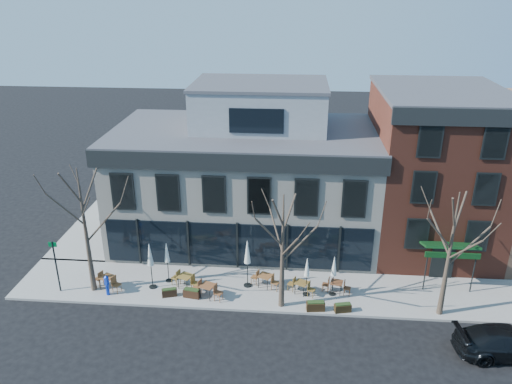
# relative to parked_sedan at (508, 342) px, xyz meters

# --- Properties ---
(ground) EXTENTS (120.00, 120.00, 0.00)m
(ground) POSITION_rel_parked_sedan_xyz_m (-14.53, 6.93, -0.76)
(ground) COLOR black
(ground) RESTS_ON ground
(sidewalk_front) EXTENTS (33.50, 4.70, 0.15)m
(sidewalk_front) POSITION_rel_parked_sedan_xyz_m (-11.28, 4.78, -0.69)
(sidewalk_front) COLOR gray
(sidewalk_front) RESTS_ON ground
(sidewalk_side) EXTENTS (4.50, 12.00, 0.15)m
(sidewalk_side) POSITION_rel_parked_sedan_xyz_m (-25.78, 12.93, -0.69)
(sidewalk_side) COLOR gray
(sidewalk_side) RESTS_ON ground
(corner_building) EXTENTS (18.39, 10.39, 11.10)m
(corner_building) POSITION_rel_parked_sedan_xyz_m (-14.46, 12.00, 3.96)
(corner_building) COLOR silver
(corner_building) RESTS_ON ground
(red_brick_building) EXTENTS (8.20, 11.78, 11.18)m
(red_brick_building) POSITION_rel_parked_sedan_xyz_m (-1.53, 11.91, 4.87)
(red_brick_building) COLOR brown
(red_brick_building) RESTS_ON ground
(tree_corner) EXTENTS (3.93, 3.98, 7.92)m
(tree_corner) POSITION_rel_parked_sedan_xyz_m (-23.02, 3.73, 3.48)
(tree_corner) COLOR #382B21
(tree_corner) RESTS_ON sidewalk_front
(tree_mid) EXTENTS (3.50, 3.55, 7.04)m
(tree_mid) POSITION_rel_parked_sedan_xyz_m (-11.52, 3.03, 3.03)
(tree_mid) COLOR #382B21
(tree_mid) RESTS_ON sidewalk_front
(tree_right) EXTENTS (3.72, 3.77, 7.48)m
(tree_right) POSITION_rel_parked_sedan_xyz_m (-2.52, 3.03, 3.26)
(tree_right) COLOR #382B21
(tree_right) RESTS_ON sidewalk_front
(sign_pole) EXTENTS (0.50, 0.10, 3.40)m
(sign_pole) POSITION_rel_parked_sedan_xyz_m (-25.03, 3.43, 1.31)
(sign_pole) COLOR black
(sign_pole) RESTS_ON sidewalk_front
(parked_sedan) EXTENTS (5.45, 2.65, 1.53)m
(parked_sedan) POSITION_rel_parked_sedan_xyz_m (0.00, 0.00, 0.00)
(parked_sedan) COLOR black
(parked_sedan) RESTS_ON ground
(call_box) EXTENTS (0.28, 0.27, 1.34)m
(call_box) POSITION_rel_parked_sedan_xyz_m (-21.98, 3.26, 0.10)
(call_box) COLOR #0D2CAB
(call_box) RESTS_ON sidewalk_front
(cafe_set_0) EXTENTS (1.98, 1.24, 1.03)m
(cafe_set_0) POSITION_rel_parked_sedan_xyz_m (-22.20, 3.89, -0.08)
(cafe_set_0) COLOR brown
(cafe_set_0) RESTS_ON sidewalk_front
(cafe_set_1) EXTENTS (2.02, 1.23, 1.05)m
(cafe_set_1) POSITION_rel_parked_sedan_xyz_m (-17.46, 4.38, -0.08)
(cafe_set_1) COLOR brown
(cafe_set_1) RESTS_ON sidewalk_front
(cafe_set_2) EXTENTS (2.01, 1.15, 1.04)m
(cafe_set_2) POSITION_rel_parked_sedan_xyz_m (-15.94, 3.49, -0.08)
(cafe_set_2) COLOR brown
(cafe_set_2) RESTS_ON sidewalk_front
(cafe_set_3) EXTENTS (1.92, 1.15, 0.99)m
(cafe_set_3) POSITION_rel_parked_sedan_xyz_m (-12.61, 4.90, -0.10)
(cafe_set_3) COLOR brown
(cafe_set_3) RESTS_ON sidewalk_front
(cafe_set_4) EXTENTS (1.79, 1.15, 0.93)m
(cafe_set_4) POSITION_rel_parked_sedan_xyz_m (-10.38, 4.37, -0.13)
(cafe_set_4) COLOR brown
(cafe_set_4) RESTS_ON sidewalk_front
(cafe_set_5) EXTENTS (1.81, 0.85, 0.93)m
(cafe_set_5) POSITION_rel_parked_sedan_xyz_m (-8.27, 4.59, -0.14)
(cafe_set_5) COLOR brown
(cafe_set_5) RESTS_ON sidewalk_front
(umbrella_0) EXTENTS (0.48, 0.48, 3.02)m
(umbrella_0) POSITION_rel_parked_sedan_xyz_m (-19.51, 4.26, 1.52)
(umbrella_0) COLOR black
(umbrella_0) RESTS_ON sidewalk_front
(umbrella_1) EXTENTS (0.43, 0.43, 2.68)m
(umbrella_1) POSITION_rel_parked_sedan_xyz_m (-18.69, 5.04, 1.28)
(umbrella_1) COLOR black
(umbrella_1) RESTS_ON sidewalk_front
(umbrella_2) EXTENTS (0.50, 0.50, 3.14)m
(umbrella_2) POSITION_rel_parked_sedan_xyz_m (-13.69, 4.90, 1.60)
(umbrella_2) COLOR black
(umbrella_2) RESTS_ON sidewalk_front
(umbrella_3) EXTENTS (0.40, 0.40, 2.49)m
(umbrella_3) POSITION_rel_parked_sedan_xyz_m (-10.09, 4.24, 1.14)
(umbrella_3) COLOR black
(umbrella_3) RESTS_ON sidewalk_front
(umbrella_4) EXTENTS (0.41, 0.41, 2.57)m
(umbrella_4) POSITION_rel_parked_sedan_xyz_m (-8.51, 4.40, 1.20)
(umbrella_4) COLOR black
(umbrella_4) RESTS_ON sidewalk_front
(planter_0) EXTENTS (0.96, 0.60, 0.50)m
(planter_0) POSITION_rel_parked_sedan_xyz_m (-18.25, 3.43, -0.36)
(planter_0) COLOR black
(planter_0) RESTS_ON sidewalk_front
(planter_1) EXTENTS (1.05, 0.56, 0.56)m
(planter_1) POSITION_rel_parked_sedan_xyz_m (-16.89, 3.43, -0.34)
(planter_1) COLOR black
(planter_1) RESTS_ON sidewalk_front
(planter_2) EXTENTS (1.08, 0.54, 0.58)m
(planter_2) POSITION_rel_parked_sedan_xyz_m (-9.56, 2.73, -0.32)
(planter_2) COLOR #2F200F
(planter_2) RESTS_ON sidewalk_front
(planter_3) EXTENTS (1.01, 0.58, 0.53)m
(planter_3) POSITION_rel_parked_sedan_xyz_m (-8.02, 2.73, -0.35)
(planter_3) COLOR #2F220F
(planter_3) RESTS_ON sidewalk_front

